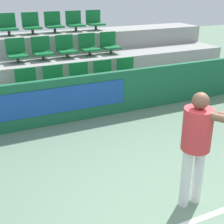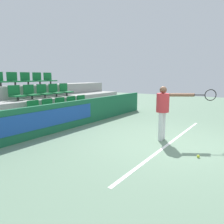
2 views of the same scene
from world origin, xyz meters
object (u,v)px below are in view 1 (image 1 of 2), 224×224
at_px(stadium_chair_3, 105,74).
at_px(stadium_chair_7, 66,48).
at_px(stadium_chair_1, 55,80).
at_px(stadium_chair_2, 81,77).
at_px(stadium_chair_8, 88,46).
at_px(stadium_chair_0, 27,83).
at_px(stadium_chair_4, 127,71).
at_px(stadium_chair_10, 8,26).
at_px(stadium_chair_5, 17,52).
at_px(stadium_chair_13, 75,22).
at_px(stadium_chair_9, 110,44).
at_px(stadium_chair_12, 54,23).
at_px(stadium_chair_14, 95,21).
at_px(stadium_chair_6, 42,50).
at_px(stadium_chair_11, 31,25).
at_px(tennis_player, 203,139).

xyz_separation_m(stadium_chair_3, stadium_chair_7, (-0.60, 1.04, 0.48)).
bearing_deg(stadium_chair_1, stadium_chair_7, 59.77).
relative_size(stadium_chair_2, stadium_chair_8, 1.00).
relative_size(stadium_chair_0, stadium_chair_4, 1.00).
bearing_deg(stadium_chair_7, stadium_chair_10, 139.37).
relative_size(stadium_chair_5, stadium_chair_13, 1.00).
bearing_deg(stadium_chair_7, stadium_chair_1, -120.23).
distance_m(stadium_chair_3, stadium_chair_8, 1.14).
relative_size(stadium_chair_7, stadium_chair_9, 1.00).
height_order(stadium_chair_12, stadium_chair_13, same).
bearing_deg(stadium_chair_0, stadium_chair_7, 40.63).
xyz_separation_m(stadium_chair_4, stadium_chair_5, (-2.42, 1.04, 0.48)).
height_order(stadium_chair_9, stadium_chair_14, stadium_chair_14).
bearing_deg(stadium_chair_10, stadium_chair_5, -90.00).
bearing_deg(stadium_chair_6, stadium_chair_10, 120.23).
bearing_deg(stadium_chair_3, stadium_chair_0, 180.00).
bearing_deg(stadium_chair_14, stadium_chair_8, -120.23).
xyz_separation_m(stadium_chair_6, stadium_chair_13, (1.21, 1.04, 0.48)).
bearing_deg(stadium_chair_1, stadium_chair_8, 40.63).
distance_m(stadium_chair_0, stadium_chair_6, 1.29).
bearing_deg(stadium_chair_11, stadium_chair_12, 0.00).
relative_size(stadium_chair_0, stadium_chair_3, 1.00).
height_order(stadium_chair_8, stadium_chair_11, stadium_chair_11).
xyz_separation_m(stadium_chair_6, stadium_chair_12, (0.60, 1.04, 0.48)).
bearing_deg(stadium_chair_5, stadium_chair_4, -23.22).
bearing_deg(tennis_player, stadium_chair_4, 44.63).
bearing_deg(stadium_chair_10, stadium_chair_6, -59.77).
bearing_deg(stadium_chair_12, stadium_chair_11, 180.00).
bearing_deg(stadium_chair_9, stadium_chair_2, -139.37).
xyz_separation_m(stadium_chair_3, stadium_chair_5, (-1.81, 1.04, 0.48)).
bearing_deg(stadium_chair_12, stadium_chair_9, -40.63).
bearing_deg(stadium_chair_11, stadium_chair_1, -90.00).
xyz_separation_m(stadium_chair_1, stadium_chair_8, (1.21, 1.04, 0.48)).
relative_size(stadium_chair_2, stadium_chair_11, 1.00).
relative_size(stadium_chair_7, tennis_player, 0.35).
bearing_deg(stadium_chair_3, stadium_chair_5, 150.23).
bearing_deg(stadium_chair_11, stadium_chair_9, -29.77).
relative_size(stadium_chair_13, tennis_player, 0.35).
xyz_separation_m(stadium_chair_9, stadium_chair_11, (-1.81, 1.04, 0.48)).
bearing_deg(stadium_chair_14, stadium_chair_5, -156.78).
xyz_separation_m(stadium_chair_11, stadium_chair_12, (0.60, 0.00, 0.00)).
distance_m(stadium_chair_3, stadium_chair_13, 2.29).
distance_m(stadium_chair_9, stadium_chair_12, 1.66).
bearing_deg(stadium_chair_5, stadium_chair_11, 59.77).
distance_m(stadium_chair_4, stadium_chair_10, 3.33).
bearing_deg(stadium_chair_3, tennis_player, -96.71).
height_order(stadium_chair_5, stadium_chair_11, stadium_chair_11).
height_order(stadium_chair_2, stadium_chair_5, stadium_chair_5).
distance_m(stadium_chair_2, stadium_chair_5, 1.66).
xyz_separation_m(stadium_chair_0, stadium_chair_7, (1.21, 1.04, 0.48)).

